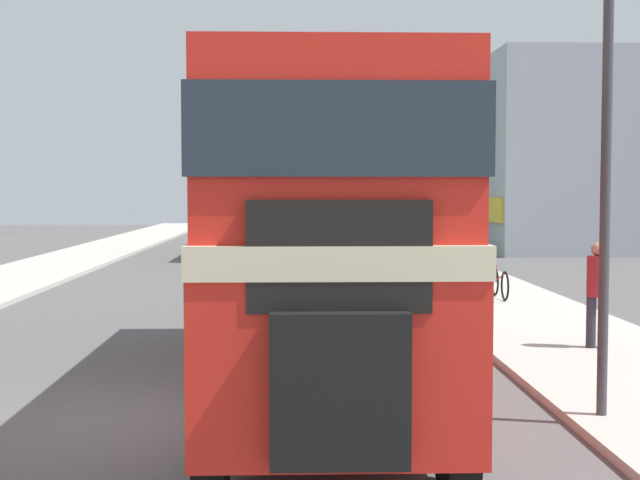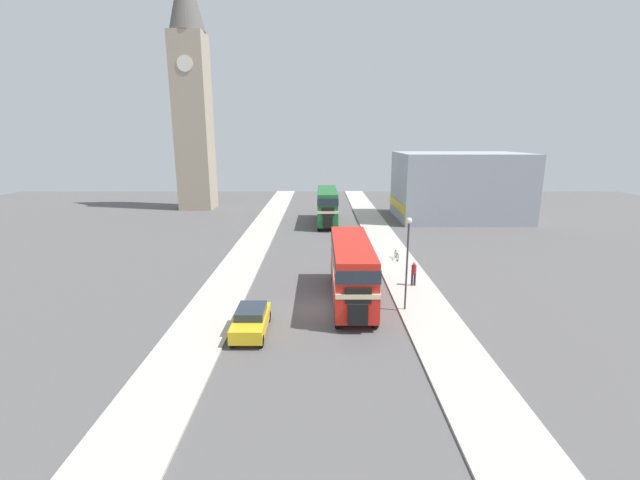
{
  "view_description": "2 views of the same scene",
  "coord_description": "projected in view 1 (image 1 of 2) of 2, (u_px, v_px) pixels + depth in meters",
  "views": [
    {
      "loc": [
        1.78,
        -10.57,
        2.77
      ],
      "look_at": [
        2.15,
        1.51,
        2.08
      ],
      "focal_mm": 50.0,
      "sensor_mm": 36.0,
      "label": 1
    },
    {
      "loc": [
        0.06,
        -25.49,
        10.69
      ],
      "look_at": [
        0.0,
        6.93,
        2.85
      ],
      "focal_mm": 24.0,
      "sensor_mm": 36.0,
      "label": 2
    }
  ],
  "objects": [
    {
      "name": "bus_distant",
      "position": [
        274.0,
        195.0,
        38.15
      ],
      "size": [
        2.43,
        10.7,
        4.28
      ],
      "color": "#1E602D",
      "rests_on": "ground_plane"
    },
    {
      "name": "double_decker_bus",
      "position": [
        320.0,
        217.0,
        12.06
      ],
      "size": [
        2.5,
        10.32,
        4.02
      ],
      "color": "red",
      "rests_on": "ground_plane"
    },
    {
      "name": "bicycle_on_pavement",
      "position": [
        500.0,
        283.0,
        21.74
      ],
      "size": [
        0.05,
        1.76,
        0.78
      ],
      "color": "black",
      "rests_on": "sidewalk_right"
    },
    {
      "name": "ground_plane",
      "position": [
        145.0,
        421.0,
        10.65
      ],
      "size": [
        120.0,
        120.0,
        0.0
      ],
      "primitive_type": "plane",
      "color": "#565454"
    },
    {
      "name": "pedestrian_walking",
      "position": [
        597.0,
        288.0,
        14.87
      ],
      "size": [
        0.36,
        0.36,
        1.77
      ],
      "color": "#282833",
      "rests_on": "sidewalk_right"
    },
    {
      "name": "street_lamp",
      "position": [
        607.0,
        86.0,
        10.25
      ],
      "size": [
        0.36,
        0.36,
        5.86
      ],
      "color": "#38383D",
      "rests_on": "sidewalk_right"
    }
  ]
}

